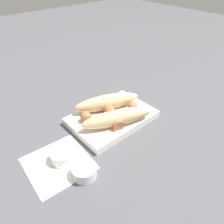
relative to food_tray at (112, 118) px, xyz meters
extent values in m
plane|color=#4C4C51|center=(0.00, 0.00, -0.01)|extent=(3.00, 3.00, 0.00)
cube|color=silver|center=(0.00, 0.00, 0.00)|extent=(0.23, 0.15, 0.02)
ellipsoid|color=#DBBC84|center=(-0.01, -0.03, 0.03)|extent=(0.19, 0.11, 0.05)
ellipsoid|color=#DBBC84|center=(0.02, 0.04, 0.03)|extent=(0.19, 0.11, 0.05)
cylinder|color=#B26642|center=(0.01, 0.00, 0.02)|extent=(0.08, 0.14, 0.03)
sphere|color=#B26642|center=(0.07, -0.03, 0.02)|extent=(0.03, 0.03, 0.03)
sphere|color=#B26642|center=(-0.06, 0.02, 0.02)|extent=(0.03, 0.03, 0.03)
cylinder|color=orange|center=(0.06, 0.02, 0.01)|extent=(0.02, 0.02, 0.00)
cylinder|color=orange|center=(0.03, 0.03, 0.01)|extent=(0.04, 0.04, 0.00)
cylinder|color=#F99E4C|center=(0.03, 0.03, 0.01)|extent=(0.04, 0.04, 0.00)
torus|color=silver|center=(0.04, 0.02, 0.01)|extent=(0.03, 0.03, 0.00)
torus|color=silver|center=(0.04, 0.05, 0.01)|extent=(0.03, 0.03, 0.00)
torus|color=silver|center=(0.02, 0.05, 0.01)|extent=(0.04, 0.04, 0.00)
cube|color=white|center=(0.20, 0.04, -0.01)|extent=(0.15, 0.15, 0.00)
cylinder|color=white|center=(0.18, 0.04, 0.00)|extent=(0.05, 0.05, 0.03)
cylinder|color=gold|center=(0.18, 0.04, 0.00)|extent=(0.04, 0.04, 0.01)
cylinder|color=white|center=(0.17, 0.10, 0.00)|extent=(0.05, 0.05, 0.03)
cylinder|color=gold|center=(0.17, 0.10, 0.00)|extent=(0.04, 0.04, 0.01)
camera|label=1|loc=(0.32, 0.37, 0.38)|focal=35.00mm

